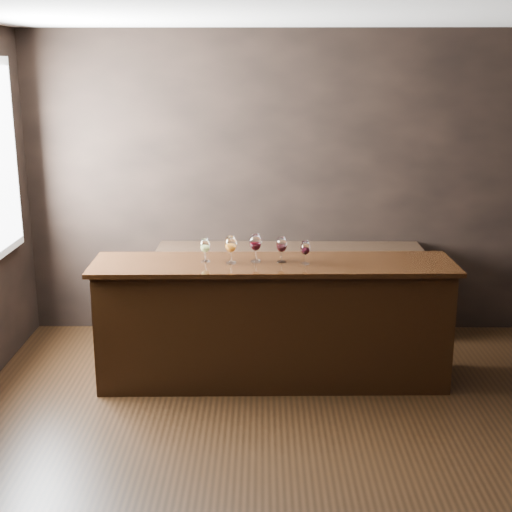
{
  "coord_description": "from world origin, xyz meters",
  "views": [
    {
      "loc": [
        -0.31,
        -4.31,
        2.48
      ],
      "look_at": [
        -0.36,
        1.03,
        1.05
      ],
      "focal_mm": 50.0,
      "sensor_mm": 36.0,
      "label": 1
    }
  ],
  "objects_px": {
    "back_bar_shelf": "(289,291)",
    "glass_red_a": "(255,243)",
    "glass_white": "(205,246)",
    "bar_counter": "(273,324)",
    "glass_red_c": "(305,249)",
    "glass_amber": "(231,245)",
    "glass_red_b": "(282,245)"
  },
  "relations": [
    {
      "from": "bar_counter",
      "to": "glass_red_c",
      "type": "distance_m",
      "value": 0.68
    },
    {
      "from": "bar_counter",
      "to": "glass_white",
      "type": "bearing_deg",
      "value": 176.68
    },
    {
      "from": "bar_counter",
      "to": "glass_amber",
      "type": "relative_size",
      "value": 12.8
    },
    {
      "from": "glass_amber",
      "to": "glass_white",
      "type": "bearing_deg",
      "value": 167.6
    },
    {
      "from": "glass_white",
      "to": "glass_red_b",
      "type": "bearing_deg",
      "value": -0.52
    },
    {
      "from": "glass_amber",
      "to": "glass_red_b",
      "type": "xyz_separation_m",
      "value": [
        0.39,
        0.04,
        -0.01
      ]
    },
    {
      "from": "back_bar_shelf",
      "to": "glass_white",
      "type": "height_order",
      "value": "glass_white"
    },
    {
      "from": "bar_counter",
      "to": "glass_amber",
      "type": "bearing_deg",
      "value": -176.97
    },
    {
      "from": "back_bar_shelf",
      "to": "glass_white",
      "type": "bearing_deg",
      "value": -125.48
    },
    {
      "from": "glass_red_b",
      "to": "back_bar_shelf",
      "type": "bearing_deg",
      "value": 84.18
    },
    {
      "from": "back_bar_shelf",
      "to": "glass_red_b",
      "type": "height_order",
      "value": "glass_red_b"
    },
    {
      "from": "glass_amber",
      "to": "glass_red_c",
      "type": "relative_size",
      "value": 1.19
    },
    {
      "from": "back_bar_shelf",
      "to": "glass_red_a",
      "type": "xyz_separation_m",
      "value": [
        -0.3,
        -0.97,
        0.71
      ]
    },
    {
      "from": "bar_counter",
      "to": "back_bar_shelf",
      "type": "distance_m",
      "value": 1.01
    },
    {
      "from": "bar_counter",
      "to": "glass_red_b",
      "type": "distance_m",
      "value": 0.65
    },
    {
      "from": "glass_amber",
      "to": "glass_red_c",
      "type": "height_order",
      "value": "glass_amber"
    },
    {
      "from": "glass_red_c",
      "to": "glass_red_a",
      "type": "bearing_deg",
      "value": 170.81
    },
    {
      "from": "glass_red_a",
      "to": "glass_red_c",
      "type": "relative_size",
      "value": 1.21
    },
    {
      "from": "glass_red_a",
      "to": "glass_white",
      "type": "bearing_deg",
      "value": -179.48
    },
    {
      "from": "back_bar_shelf",
      "to": "glass_red_a",
      "type": "height_order",
      "value": "glass_red_a"
    },
    {
      "from": "glass_white",
      "to": "glass_red_c",
      "type": "height_order",
      "value": "glass_white"
    },
    {
      "from": "bar_counter",
      "to": "glass_amber",
      "type": "height_order",
      "value": "glass_amber"
    },
    {
      "from": "back_bar_shelf",
      "to": "glass_amber",
      "type": "distance_m",
      "value": 1.34
    },
    {
      "from": "glass_white",
      "to": "glass_red_a",
      "type": "height_order",
      "value": "glass_red_a"
    },
    {
      "from": "glass_white",
      "to": "glass_red_c",
      "type": "distance_m",
      "value": 0.78
    },
    {
      "from": "glass_white",
      "to": "glass_red_b",
      "type": "distance_m",
      "value": 0.6
    },
    {
      "from": "glass_red_a",
      "to": "glass_red_c",
      "type": "height_order",
      "value": "glass_red_a"
    },
    {
      "from": "glass_white",
      "to": "glass_red_a",
      "type": "bearing_deg",
      "value": 0.52
    },
    {
      "from": "glass_red_b",
      "to": "glass_amber",
      "type": "bearing_deg",
      "value": -174.34
    },
    {
      "from": "glass_white",
      "to": "back_bar_shelf",
      "type": "bearing_deg",
      "value": 54.52
    },
    {
      "from": "bar_counter",
      "to": "glass_red_c",
      "type": "relative_size",
      "value": 15.26
    },
    {
      "from": "glass_red_a",
      "to": "glass_red_b",
      "type": "bearing_deg",
      "value": -2.52
    }
  ]
}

